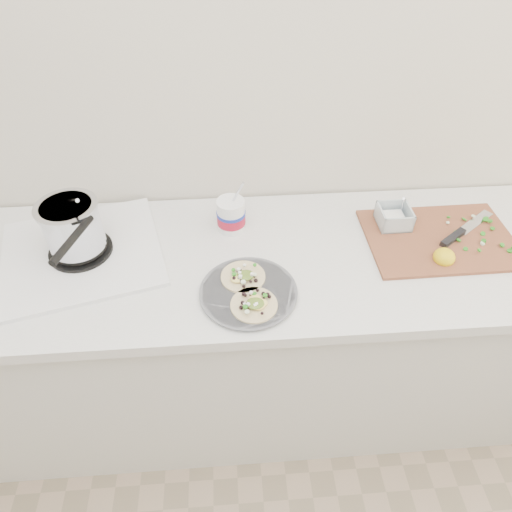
{
  "coord_description": "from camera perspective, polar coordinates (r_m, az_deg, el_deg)",
  "views": [
    {
      "loc": [
        0.02,
        0.34,
        1.91
      ],
      "look_at": [
        0.1,
        1.35,
        0.96
      ],
      "focal_mm": 32.0,
      "sensor_mm": 36.0,
      "label": 1
    }
  ],
  "objects": [
    {
      "name": "counter",
      "position": [
        1.82,
        -3.24,
        -10.16
      ],
      "size": [
        2.44,
        0.66,
        0.9
      ],
      "color": "silver",
      "rests_on": "ground"
    },
    {
      "name": "stove",
      "position": [
        1.53,
        -21.56,
        2.27
      ],
      "size": [
        0.59,
        0.56,
        0.24
      ],
      "rotation": [
        0.0,
        0.0,
        0.25
      ],
      "color": "silver",
      "rests_on": "counter"
    },
    {
      "name": "taco_plate",
      "position": [
        1.35,
        -0.96,
        -4.3
      ],
      "size": [
        0.29,
        0.29,
        0.04
      ],
      "rotation": [
        0.0,
        0.0,
        -0.05
      ],
      "color": "#595B60",
      "rests_on": "counter"
    },
    {
      "name": "tub",
      "position": [
        1.54,
        -3.05,
        5.4
      ],
      "size": [
        0.1,
        0.1,
        0.22
      ],
      "rotation": [
        0.0,
        0.0,
        -0.36
      ],
      "color": "white",
      "rests_on": "counter"
    },
    {
      "name": "cutboard",
      "position": [
        1.65,
        21.64,
        2.59
      ],
      "size": [
        0.49,
        0.35,
        0.08
      ],
      "rotation": [
        0.0,
        0.0,
        0.01
      ],
      "color": "brown",
      "rests_on": "counter"
    }
  ]
}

